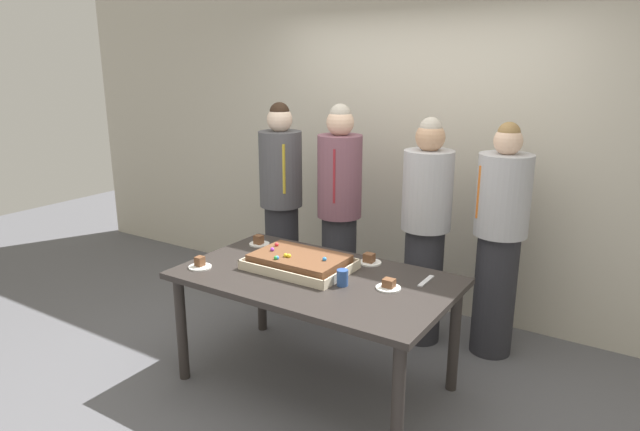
% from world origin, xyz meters
% --- Properties ---
extents(ground_plane, '(12.00, 12.00, 0.00)m').
position_xyz_m(ground_plane, '(0.00, 0.00, 0.00)').
color(ground_plane, '#5B5B60').
extents(interior_back_panel, '(8.00, 0.12, 3.00)m').
position_xyz_m(interior_back_panel, '(0.00, 1.60, 1.50)').
color(interior_back_panel, beige).
rests_on(interior_back_panel, ground_plane).
extents(party_table, '(1.74, 1.01, 0.77)m').
position_xyz_m(party_table, '(0.00, 0.00, 0.69)').
color(party_table, '#2D2826').
rests_on(party_table, ground_plane).
extents(sheet_cake, '(0.66, 0.45, 0.12)m').
position_xyz_m(sheet_cake, '(-0.15, 0.04, 0.82)').
color(sheet_cake, beige).
rests_on(sheet_cake, party_table).
extents(plated_slice_near_left, '(0.15, 0.15, 0.07)m').
position_xyz_m(plated_slice_near_left, '(-0.68, 0.29, 0.80)').
color(plated_slice_near_left, white).
rests_on(plated_slice_near_left, party_table).
extents(plated_slice_near_right, '(0.15, 0.15, 0.07)m').
position_xyz_m(plated_slice_near_right, '(-0.72, -0.29, 0.79)').
color(plated_slice_near_right, white).
rests_on(plated_slice_near_right, party_table).
extents(plated_slice_far_left, '(0.15, 0.15, 0.06)m').
position_xyz_m(plated_slice_far_left, '(0.48, 0.06, 0.79)').
color(plated_slice_far_left, white).
rests_on(plated_slice_far_left, party_table).
extents(plated_slice_far_right, '(0.15, 0.15, 0.07)m').
position_xyz_m(plated_slice_far_right, '(0.19, 0.38, 0.79)').
color(plated_slice_far_right, white).
rests_on(plated_slice_far_right, party_table).
extents(drink_cup_nearest, '(0.07, 0.07, 0.10)m').
position_xyz_m(drink_cup_nearest, '(0.23, -0.05, 0.82)').
color(drink_cup_nearest, '#2D5199').
rests_on(drink_cup_nearest, party_table).
extents(cake_server_utensil, '(0.03, 0.20, 0.01)m').
position_xyz_m(cake_server_utensil, '(0.63, 0.28, 0.78)').
color(cake_server_utensil, silver).
rests_on(cake_server_utensil, party_table).
extents(person_serving_front, '(0.37, 0.37, 1.69)m').
position_xyz_m(person_serving_front, '(0.85, 1.06, 0.87)').
color(person_serving_front, '#28282D').
rests_on(person_serving_front, ground_plane).
extents(person_green_shirt_behind, '(0.35, 0.35, 1.78)m').
position_xyz_m(person_green_shirt_behind, '(-0.36, 0.90, 0.92)').
color(person_green_shirt_behind, '#28282D').
rests_on(person_green_shirt_behind, ground_plane).
extents(person_striped_tie_right, '(0.36, 0.36, 1.71)m').
position_xyz_m(person_striped_tie_right, '(0.34, 0.96, 0.88)').
color(person_striped_tie_right, '#28282D').
rests_on(person_striped_tie_right, ground_plane).
extents(person_far_right_suit, '(0.35, 0.35, 1.77)m').
position_xyz_m(person_far_right_suit, '(-0.90, 0.86, 0.92)').
color(person_far_right_suit, '#28282D').
rests_on(person_far_right_suit, ground_plane).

